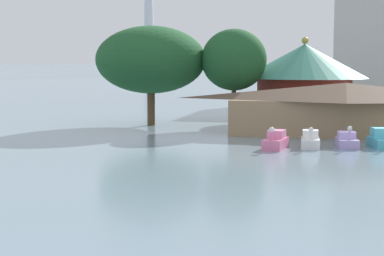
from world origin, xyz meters
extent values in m
cube|color=pink|center=(3.01, 35.09, 0.37)|extent=(1.76, 3.01, 0.75)
cube|color=pink|center=(3.06, 35.44, 1.04)|extent=(1.32, 1.44, 0.59)
cylinder|color=pink|center=(2.83, 33.97, 1.04)|extent=(0.14, 0.14, 0.58)
sphere|color=white|center=(2.83, 33.97, 1.51)|extent=(0.37, 0.37, 0.37)
cube|color=white|center=(5.46, 36.17, 0.35)|extent=(1.44, 2.55, 0.70)
cube|color=white|center=(5.45, 36.49, 0.99)|extent=(1.18, 1.17, 0.58)
cylinder|color=white|center=(5.51, 35.18, 1.00)|extent=(0.14, 0.14, 0.60)
sphere|color=white|center=(5.51, 35.18, 1.46)|extent=(0.32, 0.32, 0.32)
cube|color=#B299D8|center=(8.09, 36.93, 0.33)|extent=(1.76, 2.69, 0.65)
cube|color=#C8ADF0|center=(8.05, 37.25, 0.91)|extent=(1.36, 1.29, 0.50)
cylinder|color=#B299D8|center=(8.23, 35.94, 1.00)|extent=(0.14, 0.14, 0.70)
sphere|color=white|center=(8.23, 35.94, 1.52)|extent=(0.34, 0.34, 0.34)
cube|color=#4CB7CC|center=(10.59, 37.44, 0.35)|extent=(2.11, 3.03, 0.71)
cube|color=#5DCDE2|center=(10.51, 37.78, 1.07)|extent=(1.53, 1.51, 0.72)
cube|color=#9E7F5B|center=(8.07, 44.25, 1.52)|extent=(19.19, 5.56, 3.03)
pyramid|color=brown|center=(8.07, 44.25, 3.77)|extent=(20.73, 6.39, 1.47)
cylinder|color=#993328|center=(4.16, 54.22, 2.29)|extent=(9.52, 9.52, 4.59)
cone|color=#387F6B|center=(4.16, 54.22, 6.31)|extent=(12.73, 12.73, 3.43)
sphere|color=#B7993D|center=(4.16, 54.22, 8.37)|extent=(0.70, 0.70, 0.70)
cylinder|color=brown|center=(-10.45, 48.90, 1.57)|extent=(0.76, 0.76, 3.14)
ellipsoid|color=#1E5128|center=(-10.45, 48.90, 6.44)|extent=(10.78, 10.78, 6.59)
cylinder|color=brown|center=(-2.25, 49.13, 1.75)|extent=(0.45, 0.45, 3.50)
ellipsoid|color=#1E5128|center=(-2.25, 49.13, 6.44)|extent=(6.23, 6.23, 5.87)
camera|label=1|loc=(6.88, -9.43, 6.37)|focal=57.77mm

